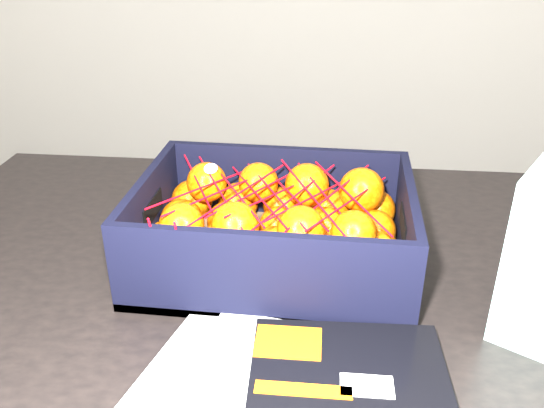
# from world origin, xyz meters

# --- Properties ---
(table) EXTENTS (1.22, 0.84, 0.75)m
(table) POSITION_xyz_m (-0.03, -0.07, 0.65)
(table) COLOR black
(table) RESTS_ON ground
(produce_crate) EXTENTS (0.38, 0.28, 0.13)m
(produce_crate) POSITION_xyz_m (-0.05, -0.04, 0.79)
(produce_crate) COLOR olive
(produce_crate) RESTS_ON table
(clementine_heap) EXTENTS (0.36, 0.26, 0.11)m
(clementine_heap) POSITION_xyz_m (-0.05, -0.04, 0.81)
(clementine_heap) COLOR #DD5604
(clementine_heap) RESTS_ON produce_crate
(mesh_net) EXTENTS (0.31, 0.25, 0.09)m
(mesh_net) POSITION_xyz_m (-0.06, -0.05, 0.86)
(mesh_net) COLOR red
(mesh_net) RESTS_ON clementine_heap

